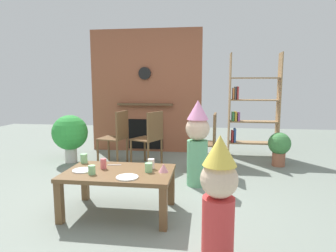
{
  "coord_description": "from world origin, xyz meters",
  "views": [
    {
      "loc": [
        0.61,
        -3.04,
        1.31
      ],
      "look_at": [
        0.15,
        0.4,
        0.82
      ],
      "focal_mm": 30.57,
      "sensor_mm": 36.0,
      "label": 1
    }
  ],
  "objects_px": {
    "birthday_cake_slice": "(163,168)",
    "bookshelf": "(250,109)",
    "paper_cup_near_right": "(151,164)",
    "paper_plate_rear": "(127,177)",
    "dining_chair_right": "(208,139)",
    "paper_cup_near_left": "(149,167)",
    "paper_plate_front": "(83,170)",
    "paper_cup_far_left": "(92,170)",
    "potted_plant_short": "(70,134)",
    "potted_plant_tall": "(279,146)",
    "coffee_table": "(119,177)",
    "dining_chair_left": "(117,134)",
    "paper_cup_center": "(103,164)",
    "child_in_pink": "(197,141)",
    "child_with_cone_hat": "(219,198)",
    "paper_cup_far_right": "(84,158)",
    "dining_chair_middle": "(151,135)"
  },
  "relations": [
    {
      "from": "coffee_table",
      "to": "child_in_pink",
      "type": "relative_size",
      "value": 0.97
    },
    {
      "from": "coffee_table",
      "to": "child_with_cone_hat",
      "type": "bearing_deg",
      "value": -37.73
    },
    {
      "from": "paper_plate_rear",
      "to": "dining_chair_left",
      "type": "bearing_deg",
      "value": 110.09
    },
    {
      "from": "birthday_cake_slice",
      "to": "bookshelf",
      "type": "bearing_deg",
      "value": 65.61
    },
    {
      "from": "child_in_pink",
      "to": "coffee_table",
      "type": "bearing_deg",
      "value": 0.0
    },
    {
      "from": "paper_cup_center",
      "to": "potted_plant_short",
      "type": "height_order",
      "value": "potted_plant_short"
    },
    {
      "from": "paper_plate_rear",
      "to": "dining_chair_middle",
      "type": "height_order",
      "value": "dining_chair_middle"
    },
    {
      "from": "paper_cup_near_left",
      "to": "birthday_cake_slice",
      "type": "relative_size",
      "value": 0.92
    },
    {
      "from": "dining_chair_left",
      "to": "dining_chair_right",
      "type": "distance_m",
      "value": 1.52
    },
    {
      "from": "paper_cup_near_right",
      "to": "potted_plant_short",
      "type": "height_order",
      "value": "potted_plant_short"
    },
    {
      "from": "child_in_pink",
      "to": "dining_chair_right",
      "type": "relative_size",
      "value": 1.25
    },
    {
      "from": "dining_chair_middle",
      "to": "dining_chair_right",
      "type": "distance_m",
      "value": 0.95
    },
    {
      "from": "paper_cup_near_right",
      "to": "paper_plate_front",
      "type": "height_order",
      "value": "paper_cup_near_right"
    },
    {
      "from": "bookshelf",
      "to": "dining_chair_right",
      "type": "relative_size",
      "value": 2.11
    },
    {
      "from": "potted_plant_tall",
      "to": "potted_plant_short",
      "type": "relative_size",
      "value": 0.68
    },
    {
      "from": "paper_cup_far_left",
      "to": "paper_plate_rear",
      "type": "relative_size",
      "value": 0.42
    },
    {
      "from": "paper_cup_near_left",
      "to": "paper_plate_rear",
      "type": "height_order",
      "value": "paper_cup_near_left"
    },
    {
      "from": "paper_cup_near_left",
      "to": "child_with_cone_hat",
      "type": "height_order",
      "value": "child_with_cone_hat"
    },
    {
      "from": "paper_cup_center",
      "to": "dining_chair_left",
      "type": "distance_m",
      "value": 1.79
    },
    {
      "from": "bookshelf",
      "to": "paper_cup_near_left",
      "type": "height_order",
      "value": "bookshelf"
    },
    {
      "from": "paper_cup_near_right",
      "to": "dining_chair_right",
      "type": "relative_size",
      "value": 0.12
    },
    {
      "from": "paper_cup_near_left",
      "to": "child_with_cone_hat",
      "type": "distance_m",
      "value": 1.01
    },
    {
      "from": "paper_cup_near_left",
      "to": "potted_plant_short",
      "type": "distance_m",
      "value": 2.51
    },
    {
      "from": "paper_cup_near_left",
      "to": "dining_chair_right",
      "type": "xyz_separation_m",
      "value": [
        0.6,
        1.57,
        0.01
      ]
    },
    {
      "from": "paper_plate_rear",
      "to": "dining_chair_right",
      "type": "xyz_separation_m",
      "value": [
        0.77,
        1.78,
        0.05
      ]
    },
    {
      "from": "paper_cup_center",
      "to": "paper_cup_far_right",
      "type": "height_order",
      "value": "paper_cup_center"
    },
    {
      "from": "paper_cup_near_right",
      "to": "paper_plate_rear",
      "type": "relative_size",
      "value": 0.5
    },
    {
      "from": "paper_cup_near_left",
      "to": "potted_plant_short",
      "type": "xyz_separation_m",
      "value": [
        -1.74,
        1.81,
        0.0
      ]
    },
    {
      "from": "paper_cup_far_left",
      "to": "dining_chair_right",
      "type": "xyz_separation_m",
      "value": [
        1.14,
        1.72,
        0.02
      ]
    },
    {
      "from": "paper_cup_far_left",
      "to": "paper_cup_far_right",
      "type": "distance_m",
      "value": 0.46
    },
    {
      "from": "child_in_pink",
      "to": "potted_plant_tall",
      "type": "xyz_separation_m",
      "value": [
        1.3,
        1.1,
        -0.27
      ]
    },
    {
      "from": "child_in_pink",
      "to": "dining_chair_left",
      "type": "distance_m",
      "value": 1.6
    },
    {
      "from": "dining_chair_right",
      "to": "paper_cup_near_right",
      "type": "bearing_deg",
      "value": 71.96
    },
    {
      "from": "bookshelf",
      "to": "paper_cup_center",
      "type": "relative_size",
      "value": 17.61
    },
    {
      "from": "paper_cup_center",
      "to": "dining_chair_left",
      "type": "relative_size",
      "value": 0.12
    },
    {
      "from": "coffee_table",
      "to": "dining_chair_middle",
      "type": "xyz_separation_m",
      "value": [
        -0.02,
        1.78,
        0.13
      ]
    },
    {
      "from": "child_with_cone_hat",
      "to": "paper_cup_near_left",
      "type": "bearing_deg",
      "value": -11.14
    },
    {
      "from": "paper_cup_far_left",
      "to": "child_in_pink",
      "type": "relative_size",
      "value": 0.08
    },
    {
      "from": "paper_plate_rear",
      "to": "child_with_cone_hat",
      "type": "xyz_separation_m",
      "value": [
        0.83,
        -0.55,
        0.06
      ]
    },
    {
      "from": "dining_chair_left",
      "to": "birthday_cake_slice",
      "type": "bearing_deg",
      "value": 130.78
    },
    {
      "from": "paper_plate_front",
      "to": "dining_chair_left",
      "type": "height_order",
      "value": "dining_chair_left"
    },
    {
      "from": "paper_cup_far_left",
      "to": "paper_plate_rear",
      "type": "bearing_deg",
      "value": -9.19
    },
    {
      "from": "bookshelf",
      "to": "potted_plant_tall",
      "type": "relative_size",
      "value": 3.42
    },
    {
      "from": "paper_cup_far_left",
      "to": "paper_plate_front",
      "type": "xyz_separation_m",
      "value": [
        -0.14,
        0.1,
        -0.04
      ]
    },
    {
      "from": "paper_cup_near_right",
      "to": "child_in_pink",
      "type": "height_order",
      "value": "child_in_pink"
    },
    {
      "from": "paper_cup_near_left",
      "to": "paper_cup_far_right",
      "type": "bearing_deg",
      "value": 163.18
    },
    {
      "from": "coffee_table",
      "to": "potted_plant_short",
      "type": "relative_size",
      "value": 1.34
    },
    {
      "from": "coffee_table",
      "to": "paper_plate_front",
      "type": "distance_m",
      "value": 0.38
    },
    {
      "from": "coffee_table",
      "to": "paper_cup_far_left",
      "type": "height_order",
      "value": "paper_cup_far_left"
    },
    {
      "from": "paper_cup_near_left",
      "to": "paper_plate_front",
      "type": "distance_m",
      "value": 0.68
    }
  ]
}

